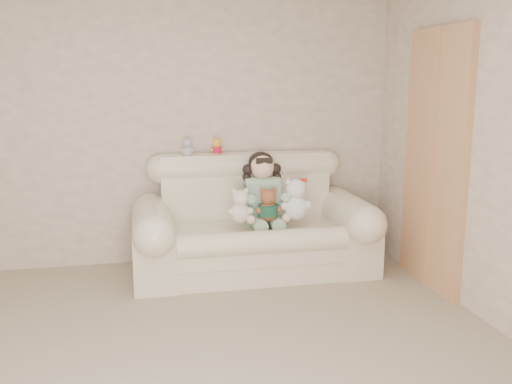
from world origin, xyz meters
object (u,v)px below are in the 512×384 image
at_px(white_cat, 295,195).
at_px(sofa, 254,216).
at_px(cream_teddy, 240,203).
at_px(seated_child, 262,188).
at_px(brown_teddy, 268,202).

bearing_deg(white_cat, sofa, 168.46).
xyz_separation_m(white_cat, cream_teddy, (-0.49, -0.02, -0.04)).
relative_size(seated_child, brown_teddy, 1.91).
distance_m(sofa, brown_teddy, 0.24).
relative_size(sofa, seated_child, 3.18).
bearing_deg(seated_child, brown_teddy, -86.82).
height_order(white_cat, cream_teddy, white_cat).
height_order(brown_teddy, white_cat, white_cat).
relative_size(white_cat, cream_teddy, 1.25).
bearing_deg(brown_teddy, cream_teddy, 174.49).
distance_m(brown_teddy, cream_teddy, 0.24).
height_order(brown_teddy, cream_teddy, cream_teddy).
relative_size(seated_child, white_cat, 1.52).
xyz_separation_m(brown_teddy, cream_teddy, (-0.24, 0.00, 0.00)).
distance_m(sofa, cream_teddy, 0.26).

